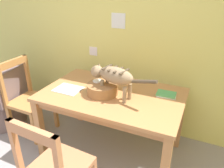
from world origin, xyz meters
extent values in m
cube|color=#E9DC6F|center=(0.00, 2.23, 1.25)|extent=(4.66, 0.10, 2.50)
cube|color=white|center=(-0.47, 2.18, 0.94)|extent=(0.11, 0.01, 0.11)
cube|color=white|center=(-0.13, 2.18, 1.33)|extent=(0.17, 0.01, 0.17)
cube|color=#BD7E4B|center=(0.05, 1.61, 0.71)|extent=(1.38, 0.86, 0.03)
cube|color=#AE7345|center=(0.05, 1.61, 0.65)|extent=(1.30, 0.78, 0.07)
cube|color=#BD7E4B|center=(-0.60, 1.23, 0.34)|extent=(0.07, 0.07, 0.69)
cube|color=#BD7E4B|center=(-0.60, 1.99, 0.34)|extent=(0.07, 0.07, 0.69)
cube|color=#BD7E4B|center=(0.69, 1.99, 0.34)|extent=(0.07, 0.07, 0.69)
ellipsoid|color=#957959|center=(0.11, 1.56, 0.95)|extent=(0.39, 0.23, 0.16)
cube|color=brown|center=(0.20, 1.54, 1.01)|extent=(0.05, 0.15, 0.01)
cube|color=brown|center=(0.14, 1.55, 1.01)|extent=(0.05, 0.15, 0.01)
cube|color=brown|center=(0.07, 1.56, 1.01)|extent=(0.05, 0.15, 0.01)
cube|color=brown|center=(0.01, 1.58, 1.01)|extent=(0.05, 0.15, 0.01)
cylinder|color=#957959|center=(-0.02, 1.54, 0.80)|extent=(0.04, 0.04, 0.16)
cylinder|color=#957959|center=(-0.01, 1.62, 0.80)|extent=(0.04, 0.04, 0.16)
cylinder|color=#957959|center=(0.23, 1.49, 0.80)|extent=(0.04, 0.04, 0.16)
cylinder|color=#957959|center=(0.24, 1.57, 0.80)|extent=(0.04, 0.04, 0.16)
sphere|color=#957959|center=(-0.11, 1.60, 0.94)|extent=(0.12, 0.12, 0.12)
cone|color=#957959|center=(-0.11, 1.57, 0.99)|extent=(0.04, 0.04, 0.05)
cone|color=#957959|center=(-0.10, 1.63, 0.99)|extent=(0.04, 0.04, 0.05)
cylinder|color=brown|center=(0.39, 1.50, 0.96)|extent=(0.24, 0.08, 0.09)
cylinder|color=#42924E|center=(-0.11, 1.60, 0.74)|extent=(0.22, 0.22, 0.03)
cylinder|color=white|center=(-0.11, 1.60, 0.80)|extent=(0.09, 0.09, 0.08)
torus|color=white|center=(-0.05, 1.60, 0.80)|extent=(0.06, 0.01, 0.06)
cube|color=silver|center=(-0.40, 1.51, 0.73)|extent=(0.27, 0.22, 0.01)
cube|color=silver|center=(0.55, 1.79, 0.73)|extent=(0.19, 0.15, 0.01)
cube|color=#4FA45D|center=(0.54, 1.79, 0.74)|extent=(0.18, 0.14, 0.01)
cylinder|color=#9C693D|center=(-0.04, 1.56, 0.78)|extent=(0.30, 0.30, 0.10)
cylinder|color=#462F1B|center=(-0.04, 1.56, 0.78)|extent=(0.25, 0.25, 0.09)
cube|color=#BD774E|center=(-0.05, 0.84, 0.42)|extent=(0.44, 0.44, 0.04)
cube|color=#BD774E|center=(-0.06, 0.65, 0.88)|extent=(0.42, 0.06, 0.08)
cube|color=#BD774E|center=(-0.25, 0.67, 0.68)|extent=(0.04, 0.04, 0.48)
cube|color=#BD774E|center=(0.13, 0.64, 0.68)|extent=(0.04, 0.04, 0.48)
cube|color=#BD774E|center=(-0.23, 1.04, 0.20)|extent=(0.04, 0.04, 0.40)
cube|color=#BD7F44|center=(-0.99, 1.54, 0.42)|extent=(0.43, 0.43, 0.04)
cube|color=#BD7F44|center=(-1.18, 1.55, 0.88)|extent=(0.05, 0.42, 0.08)
cube|color=#BD7F44|center=(-1.17, 1.74, 0.68)|extent=(0.04, 0.04, 0.48)
cube|color=#BD7F44|center=(-1.18, 1.36, 0.68)|extent=(0.04, 0.04, 0.48)
cube|color=#BD7F44|center=(-0.79, 1.72, 0.20)|extent=(0.04, 0.04, 0.40)
cube|color=#BD7F44|center=(-0.80, 1.35, 0.20)|extent=(0.04, 0.04, 0.40)
cube|color=#BD7F44|center=(-1.17, 1.73, 0.20)|extent=(0.04, 0.04, 0.40)
cube|color=#BD7F44|center=(-1.18, 1.36, 0.20)|extent=(0.04, 0.04, 0.40)
cylinder|color=#776160|center=(-1.53, 1.52, 0.19)|extent=(0.60, 0.60, 0.38)
cube|color=#776160|center=(-1.30, 1.56, 0.58)|extent=(0.20, 0.55, 0.40)
cube|color=#776160|center=(-1.57, 1.76, 0.48)|extent=(0.43, 0.16, 0.20)
camera|label=1|loc=(0.83, -0.13, 1.72)|focal=34.89mm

